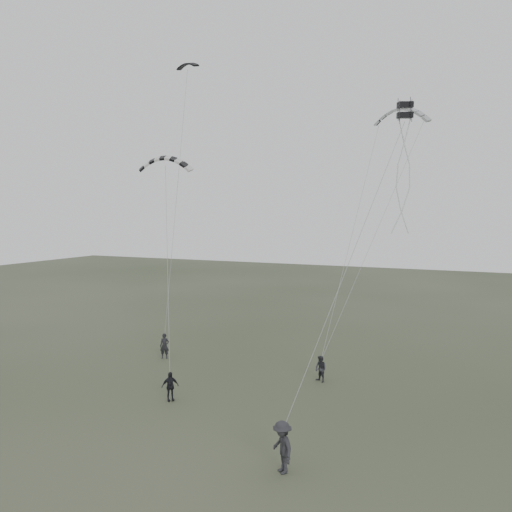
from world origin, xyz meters
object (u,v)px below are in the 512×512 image
at_px(flyer_left, 165,346).
at_px(kite_dark_small, 187,64).
at_px(flyer_center, 170,386).
at_px(flyer_right, 321,369).
at_px(kite_box, 405,110).
at_px(kite_striped, 165,158).
at_px(kite_pale_large, 401,109).
at_px(flyer_far, 282,447).

height_order(flyer_left, kite_dark_small, kite_dark_small).
bearing_deg(flyer_center, flyer_right, -4.88).
distance_m(kite_dark_small, kite_box, 18.58).
bearing_deg(kite_box, kite_dark_small, 131.36).
height_order(kite_striped, kite_box, kite_box).
relative_size(flyer_left, flyer_right, 1.12).
height_order(flyer_right, kite_dark_small, kite_dark_small).
xyz_separation_m(kite_striped, kite_box, (15.09, -3.89, 0.99)).
distance_m(flyer_left, flyer_right, 10.83).
xyz_separation_m(flyer_right, kite_box, (4.86, -4.08, 13.34)).
bearing_deg(flyer_center, kite_box, -38.92).
bearing_deg(kite_dark_small, flyer_center, -53.84).
bearing_deg(kite_striped, kite_dark_small, 76.14).
bearing_deg(kite_box, flyer_center, 167.12).
height_order(kite_pale_large, kite_striped, kite_pale_large).
bearing_deg(flyer_far, kite_box, 105.89).
bearing_deg(flyer_left, kite_striped, -59.98).
bearing_deg(kite_pale_large, flyer_far, -90.94).
bearing_deg(flyer_far, flyer_left, -176.76).
height_order(flyer_right, kite_pale_large, kite_pale_large).
bearing_deg(kite_striped, flyer_right, -22.95).
height_order(flyer_center, kite_dark_small, kite_dark_small).
bearing_deg(flyer_far, flyer_center, -165.43).
relative_size(flyer_far, kite_pale_large, 0.52).
xyz_separation_m(flyer_center, kite_box, (11.11, 1.86, 13.34)).
relative_size(flyer_left, flyer_center, 1.11).
bearing_deg(kite_box, kite_pale_large, 76.33).
height_order(flyer_far, kite_box, kite_box).
relative_size(kite_dark_small, kite_pale_large, 0.46).
bearing_deg(kite_pale_large, kite_striped, -143.34).
bearing_deg(flyer_center, flyer_far, -77.50).
distance_m(flyer_center, flyer_far, 8.97).
xyz_separation_m(flyer_far, kite_dark_small, (-12.52, 14.01, 19.03)).
height_order(flyer_center, kite_striped, kite_striped).
distance_m(kite_dark_small, kite_striped, 7.96).
bearing_deg(flyer_right, kite_striped, -149.04).
xyz_separation_m(flyer_center, kite_dark_small, (-4.68, 9.65, 19.26)).
bearing_deg(flyer_center, kite_dark_small, 67.46).
bearing_deg(kite_box, flyer_far, -140.14).
relative_size(flyer_center, kite_pale_large, 0.40).
height_order(flyer_center, kite_pale_large, kite_pale_large).
bearing_deg(kite_pale_large, flyer_right, -105.84).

